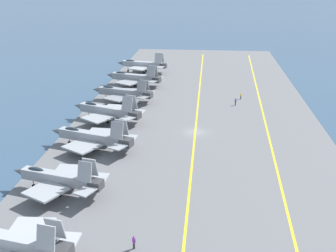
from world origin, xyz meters
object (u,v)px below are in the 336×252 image
at_px(parked_jet_sixth, 134,77).
at_px(crew_yellow_vest, 241,95).
at_px(parked_jet_nearest, 12,242).
at_px(parked_jet_fifth, 123,92).
at_px(crew_purple_vest, 134,242).
at_px(crew_blue_vest, 236,101).
at_px(parked_jet_fourth, 107,111).
at_px(parked_jet_seventh, 143,64).
at_px(parked_jet_second, 58,178).
at_px(parked_jet_third, 92,137).

relative_size(parked_jet_sixth, crew_yellow_vest, 9.95).
distance_m(parked_jet_nearest, parked_jet_sixth, 78.42).
height_order(parked_jet_fifth, crew_yellow_vest, parked_jet_fifth).
bearing_deg(parked_jet_sixth, crew_purple_vest, -170.12).
xyz_separation_m(parked_jet_fifth, crew_blue_vest, (-0.78, -28.33, -1.34)).
xyz_separation_m(parked_jet_fourth, crew_yellow_vest, (19.92, -30.46, -1.48)).
height_order(parked_jet_seventh, crew_blue_vest, parked_jet_seventh).
bearing_deg(parked_jet_sixth, parked_jet_second, 179.68).
distance_m(parked_jet_second, parked_jet_third, 16.97).
bearing_deg(crew_yellow_vest, parked_jet_nearest, 155.85).
distance_m(parked_jet_third, crew_blue_vest, 40.69).
relative_size(crew_yellow_vest, crew_blue_vest, 0.95).
bearing_deg(crew_blue_vest, parked_jet_nearest, 155.20).
bearing_deg(parked_jet_seventh, crew_purple_vest, -171.89).
bearing_deg(parked_jet_fifth, crew_purple_vest, -167.50).
relative_size(parked_jet_fourth, parked_jet_seventh, 1.01).
bearing_deg(parked_jet_second, crew_purple_vest, -132.52).
bearing_deg(parked_jet_sixth, parked_jet_fifth, 179.63).
height_order(crew_yellow_vest, crew_blue_vest, crew_blue_vest).
height_order(parked_jet_second, parked_jet_sixth, parked_jet_second).
height_order(parked_jet_nearest, parked_jet_seventh, parked_jet_seventh).
xyz_separation_m(crew_yellow_vest, crew_blue_vest, (-5.62, 1.67, 0.05)).
relative_size(parked_jet_nearest, crew_purple_vest, 8.81).
bearing_deg(parked_jet_nearest, crew_yellow_vest, -24.15).
bearing_deg(parked_jet_second, parked_jet_nearest, 179.78).
bearing_deg(crew_purple_vest, parked_jet_fourth, 17.10).
bearing_deg(parked_jet_fifth, parked_jet_third, -179.56).
bearing_deg(parked_jet_fourth, parked_jet_third, -177.35).
relative_size(parked_jet_second, crew_yellow_vest, 8.83).
bearing_deg(parked_jet_nearest, parked_jet_sixth, -0.30).
height_order(parked_jet_nearest, parked_jet_fourth, parked_jet_fourth).
bearing_deg(parked_jet_second, parked_jet_fourth, 0.38).
bearing_deg(parked_jet_nearest, crew_purple_vest, -76.30).
relative_size(parked_jet_nearest, parked_jet_sixth, 0.91).
xyz_separation_m(parked_jet_nearest, parked_jet_sixth, (78.42, -0.41, 0.05)).
bearing_deg(crew_purple_vest, parked_jet_sixth, 9.88).
bearing_deg(parked_jet_seventh, crew_blue_vest, -139.31).
bearing_deg(parked_jet_fifth, crew_yellow_vest, -80.83).
height_order(parked_jet_fifth, parked_jet_seventh, parked_jet_seventh).
distance_m(parked_jet_fifth, crew_yellow_vest, 30.42).
relative_size(parked_jet_third, parked_jet_sixth, 1.01).
bearing_deg(parked_jet_seventh, parked_jet_nearest, 179.72).
xyz_separation_m(parked_jet_seventh, crew_yellow_vest, (-27.15, -29.85, -1.78)).
distance_m(parked_jet_fourth, parked_jet_sixth, 30.74).
height_order(parked_jet_second, parked_jet_seventh, parked_jet_seventh).
bearing_deg(parked_jet_third, crew_purple_vest, -156.14).
bearing_deg(parked_jet_fourth, crew_yellow_vest, -56.82).
height_order(parked_jet_sixth, crew_blue_vest, parked_jet_sixth).
xyz_separation_m(parked_jet_third, parked_jet_sixth, (45.84, 0.13, 0.09)).
relative_size(crew_purple_vest, crew_blue_vest, 0.98).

